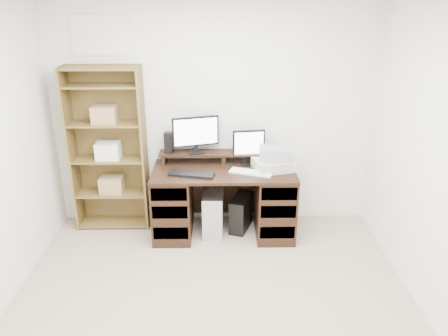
{
  "coord_description": "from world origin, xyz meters",
  "views": [
    {
      "loc": [
        0.06,
        -2.62,
        2.47
      ],
      "look_at": [
        0.11,
        1.43,
        0.85
      ],
      "focal_mm": 35.0,
      "sensor_mm": 36.0,
      "label": 1
    }
  ],
  "objects_px": {
    "desk": "(224,200)",
    "monitor_wide": "(196,133)",
    "monitor_small": "(249,146)",
    "tower_black": "(241,213)",
    "bookshelf": "(109,148)",
    "tower_silver": "(213,211)",
    "printer": "(275,164)"
  },
  "relations": [
    {
      "from": "tower_silver",
      "to": "bookshelf",
      "type": "xyz_separation_m",
      "value": [
        -1.13,
        0.18,
        0.68
      ]
    },
    {
      "from": "monitor_small",
      "to": "tower_black",
      "type": "height_order",
      "value": "monitor_small"
    },
    {
      "from": "monitor_wide",
      "to": "monitor_small",
      "type": "distance_m",
      "value": 0.58
    },
    {
      "from": "tower_silver",
      "to": "bookshelf",
      "type": "relative_size",
      "value": 0.27
    },
    {
      "from": "monitor_wide",
      "to": "monitor_small",
      "type": "relative_size",
      "value": 1.3
    },
    {
      "from": "tower_silver",
      "to": "printer",
      "type": "bearing_deg",
      "value": -0.14
    },
    {
      "from": "printer",
      "to": "bookshelf",
      "type": "relative_size",
      "value": 0.23
    },
    {
      "from": "bookshelf",
      "to": "tower_silver",
      "type": "bearing_deg",
      "value": -9.26
    },
    {
      "from": "monitor_wide",
      "to": "tower_silver",
      "type": "height_order",
      "value": "monitor_wide"
    },
    {
      "from": "monitor_small",
      "to": "tower_silver",
      "type": "distance_m",
      "value": 0.82
    },
    {
      "from": "desk",
      "to": "bookshelf",
      "type": "height_order",
      "value": "bookshelf"
    },
    {
      "from": "desk",
      "to": "monitor_wide",
      "type": "bearing_deg",
      "value": 146.63
    },
    {
      "from": "monitor_small",
      "to": "bookshelf",
      "type": "bearing_deg",
      "value": 170.77
    },
    {
      "from": "desk",
      "to": "printer",
      "type": "xyz_separation_m",
      "value": [
        0.54,
        0.0,
        0.41
      ]
    },
    {
      "from": "printer",
      "to": "desk",
      "type": "bearing_deg",
      "value": 164.24
    },
    {
      "from": "monitor_small",
      "to": "bookshelf",
      "type": "xyz_separation_m",
      "value": [
        -1.51,
        0.05,
        -0.04
      ]
    },
    {
      "from": "desk",
      "to": "monitor_wide",
      "type": "xyz_separation_m",
      "value": [
        -0.3,
        0.2,
        0.7
      ]
    },
    {
      "from": "printer",
      "to": "tower_silver",
      "type": "relative_size",
      "value": 0.88
    },
    {
      "from": "desk",
      "to": "monitor_wide",
      "type": "relative_size",
      "value": 3.04
    },
    {
      "from": "bookshelf",
      "to": "tower_black",
      "type": "bearing_deg",
      "value": -5.51
    },
    {
      "from": "printer",
      "to": "tower_silver",
      "type": "distance_m",
      "value": 0.86
    },
    {
      "from": "desk",
      "to": "monitor_small",
      "type": "bearing_deg",
      "value": 30.54
    },
    {
      "from": "monitor_wide",
      "to": "monitor_small",
      "type": "bearing_deg",
      "value": -19.22
    },
    {
      "from": "monitor_small",
      "to": "bookshelf",
      "type": "relative_size",
      "value": 0.21
    },
    {
      "from": "tower_silver",
      "to": "tower_black",
      "type": "height_order",
      "value": "tower_silver"
    },
    {
      "from": "monitor_wide",
      "to": "bookshelf",
      "type": "xyz_separation_m",
      "value": [
        -0.95,
        0.02,
        -0.17
      ]
    },
    {
      "from": "tower_black",
      "to": "desk",
      "type": "bearing_deg",
      "value": -139.2
    },
    {
      "from": "monitor_wide",
      "to": "printer",
      "type": "height_order",
      "value": "monitor_wide"
    },
    {
      "from": "monitor_wide",
      "to": "tower_silver",
      "type": "bearing_deg",
      "value": -57.95
    },
    {
      "from": "monitor_small",
      "to": "bookshelf",
      "type": "distance_m",
      "value": 1.52
    },
    {
      "from": "bookshelf",
      "to": "desk",
      "type": "bearing_deg",
      "value": -9.71
    },
    {
      "from": "monitor_small",
      "to": "bookshelf",
      "type": "height_order",
      "value": "bookshelf"
    }
  ]
}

